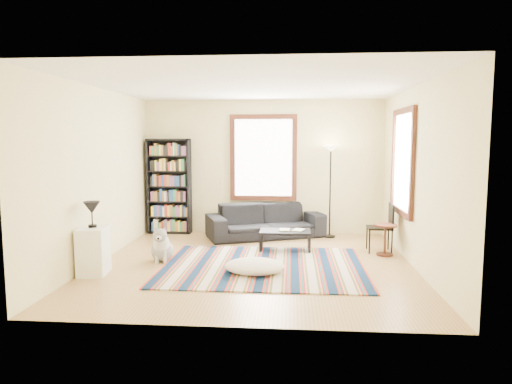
# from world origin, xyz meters

# --- Properties ---
(floor) EXTENTS (5.00, 5.00, 0.10)m
(floor) POSITION_xyz_m (0.00, 0.00, -0.05)
(floor) COLOR #AE884F
(floor) RESTS_ON ground
(ceiling) EXTENTS (5.00, 5.00, 0.10)m
(ceiling) POSITION_xyz_m (0.00, 0.00, 2.85)
(ceiling) COLOR white
(ceiling) RESTS_ON floor
(wall_back) EXTENTS (5.00, 0.10, 2.80)m
(wall_back) POSITION_xyz_m (0.00, 2.55, 1.40)
(wall_back) COLOR beige
(wall_back) RESTS_ON floor
(wall_front) EXTENTS (5.00, 0.10, 2.80)m
(wall_front) POSITION_xyz_m (0.00, -2.55, 1.40)
(wall_front) COLOR beige
(wall_front) RESTS_ON floor
(wall_left) EXTENTS (0.10, 5.00, 2.80)m
(wall_left) POSITION_xyz_m (-2.55, 0.00, 1.40)
(wall_left) COLOR beige
(wall_left) RESTS_ON floor
(wall_right) EXTENTS (0.10, 5.00, 2.80)m
(wall_right) POSITION_xyz_m (2.55, 0.00, 1.40)
(wall_right) COLOR beige
(wall_right) RESTS_ON floor
(window_back) EXTENTS (1.20, 0.06, 1.60)m
(window_back) POSITION_xyz_m (0.00, 2.47, 1.60)
(window_back) COLOR white
(window_back) RESTS_ON wall_back
(window_right) EXTENTS (0.06, 1.20, 1.60)m
(window_right) POSITION_xyz_m (2.47, 0.80, 1.60)
(window_right) COLOR white
(window_right) RESTS_ON wall_right
(rug) EXTENTS (3.12, 2.50, 0.02)m
(rug) POSITION_xyz_m (0.17, -0.15, 0.01)
(rug) COLOR #0C2240
(rug) RESTS_ON floor
(sofa) EXTENTS (1.70, 2.50, 0.68)m
(sofa) POSITION_xyz_m (0.07, 2.05, 0.34)
(sofa) COLOR black
(sofa) RESTS_ON floor
(bookshelf) EXTENTS (0.90, 0.30, 2.00)m
(bookshelf) POSITION_xyz_m (-1.98, 2.32, 1.00)
(bookshelf) COLOR black
(bookshelf) RESTS_ON floor
(coffee_table) EXTENTS (0.97, 0.64, 0.36)m
(coffee_table) POSITION_xyz_m (0.49, 0.95, 0.18)
(coffee_table) COLOR black
(coffee_table) RESTS_ON floor
(book_a) EXTENTS (0.19, 0.25, 0.02)m
(book_a) POSITION_xyz_m (0.39, 0.95, 0.37)
(book_a) COLOR beige
(book_a) RESTS_ON coffee_table
(book_b) EXTENTS (0.26, 0.30, 0.02)m
(book_b) POSITION_xyz_m (0.64, 1.00, 0.37)
(book_b) COLOR beige
(book_b) RESTS_ON coffee_table
(floor_cushion) EXTENTS (0.96, 0.76, 0.22)m
(floor_cushion) POSITION_xyz_m (0.06, -0.53, 0.11)
(floor_cushion) COLOR beige
(floor_cushion) RESTS_ON floor
(floor_lamp) EXTENTS (0.34, 0.34, 1.86)m
(floor_lamp) POSITION_xyz_m (1.37, 2.15, 0.93)
(floor_lamp) COLOR black
(floor_lamp) RESTS_ON floor
(side_table) EXTENTS (0.52, 0.52, 0.54)m
(side_table) POSITION_xyz_m (2.20, 0.72, 0.27)
(side_table) COLOR #471811
(side_table) RESTS_ON floor
(folding_chair) EXTENTS (0.43, 0.41, 0.86)m
(folding_chair) POSITION_xyz_m (2.15, 0.98, 0.43)
(folding_chair) COLOR black
(folding_chair) RESTS_ON floor
(white_cabinet) EXTENTS (0.44, 0.54, 0.70)m
(white_cabinet) POSITION_xyz_m (-2.30, -0.74, 0.35)
(white_cabinet) COLOR white
(white_cabinet) RESTS_ON floor
(table_lamp) EXTENTS (0.25, 0.25, 0.38)m
(table_lamp) POSITION_xyz_m (-2.30, -0.74, 0.89)
(table_lamp) COLOR black
(table_lamp) RESTS_ON white_cabinet
(dog) EXTENTS (0.46, 0.61, 0.57)m
(dog) POSITION_xyz_m (-1.50, 0.08, 0.28)
(dog) COLOR #A8A8A8
(dog) RESTS_ON floor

